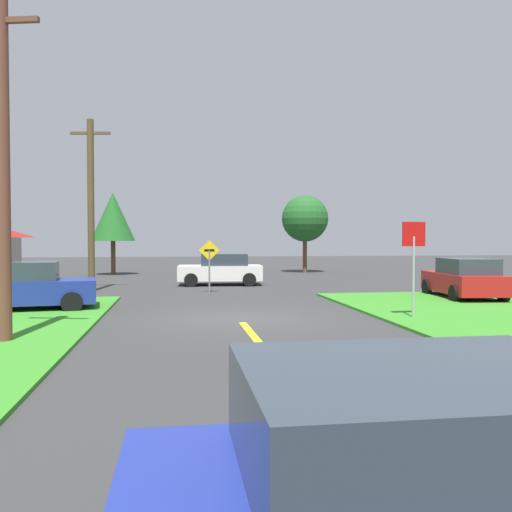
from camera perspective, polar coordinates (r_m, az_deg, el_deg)
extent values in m
plane|color=#343434|center=(16.09, -1.90, -6.62)|extent=(120.00, 120.00, 0.00)
cube|color=yellow|center=(8.36, 4.75, -14.43)|extent=(0.20, 14.00, 0.01)
cylinder|color=#9EA0A8|center=(16.22, 16.49, -2.29)|extent=(0.07, 0.07, 2.44)
cube|color=red|center=(16.18, 16.53, 2.27)|extent=(0.71, 0.06, 0.71)
cube|color=navy|center=(19.04, -23.65, -3.52)|extent=(4.77, 2.50, 0.76)
cube|color=#2D3842|center=(19.02, -24.25, -1.48)|extent=(2.71, 1.99, 0.60)
cylinder|color=black|center=(19.86, -18.84, -4.13)|extent=(0.70, 0.31, 0.68)
cylinder|color=black|center=(18.01, -19.10, -4.73)|extent=(0.70, 0.31, 0.68)
cube|color=white|center=(27.68, -3.88, -1.80)|extent=(4.42, 2.25, 0.76)
cube|color=#2D3842|center=(27.65, -3.42, -0.39)|extent=(2.47, 1.88, 0.60)
cylinder|color=black|center=(26.76, -6.97, -2.57)|extent=(0.69, 0.27, 0.68)
cylinder|color=black|center=(28.68, -6.82, -2.28)|extent=(0.69, 0.27, 0.68)
cylinder|color=black|center=(26.81, -0.72, -2.55)|extent=(0.69, 0.27, 0.68)
cylinder|color=black|center=(28.72, -0.99, -2.27)|extent=(0.69, 0.27, 0.68)
cube|color=#2D3842|center=(3.28, 17.91, -16.27)|extent=(2.10, 1.69, 0.60)
cube|color=red|center=(22.66, 21.26, -2.68)|extent=(2.32, 4.32, 0.76)
cube|color=#2D3842|center=(22.25, 21.69, -1.01)|extent=(1.89, 2.44, 0.60)
cylinder|color=black|center=(23.64, 17.83, -3.20)|extent=(0.29, 0.70, 0.68)
cylinder|color=black|center=(24.34, 21.91, -3.10)|extent=(0.29, 0.70, 0.68)
cylinder|color=black|center=(21.03, 20.48, -3.83)|extent=(0.29, 0.70, 0.68)
cylinder|color=black|center=(21.81, 24.96, -3.68)|extent=(0.29, 0.70, 0.68)
cylinder|color=brown|center=(13.26, -25.57, 8.33)|extent=(0.35, 0.35, 7.79)
cube|color=brown|center=(14.03, -25.75, 21.73)|extent=(1.78, 0.55, 0.12)
cylinder|color=brown|center=(25.43, -17.25, 5.17)|extent=(0.30, 0.30, 7.80)
cube|color=brown|center=(25.85, -17.32, 12.44)|extent=(1.80, 0.39, 0.12)
cylinder|color=slate|center=(23.50, -5.01, -1.69)|extent=(0.08, 0.08, 1.88)
cube|color=yellow|center=(23.47, -5.02, 0.61)|extent=(0.91, 0.05, 0.91)
cube|color=black|center=(23.47, -5.02, 0.61)|extent=(0.45, 0.05, 0.10)
cylinder|color=brown|center=(38.52, 5.25, 0.13)|extent=(0.31, 0.31, 2.55)
sphere|color=#1F5922|center=(38.54, 5.26, 4.02)|extent=(3.34, 3.34, 3.34)
cylinder|color=brown|center=(37.22, -15.03, -0.18)|extent=(0.30, 0.30, 2.28)
cone|color=#1B5B1E|center=(37.23, -15.06, 4.07)|extent=(2.95, 2.95, 3.25)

